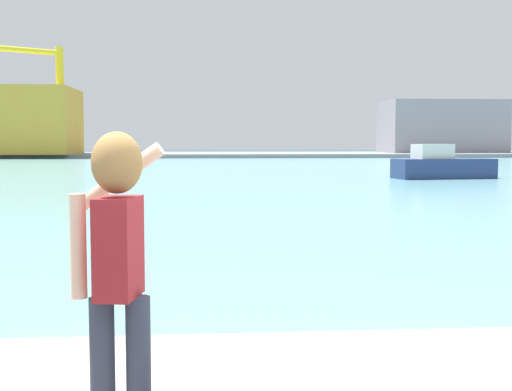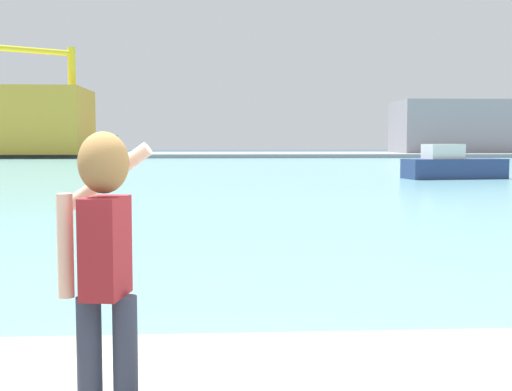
{
  "view_description": "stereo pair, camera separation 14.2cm",
  "coord_description": "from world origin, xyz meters",
  "px_view_note": "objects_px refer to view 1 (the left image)",
  "views": [
    {
      "loc": [
        -0.39,
        -3.95,
        2.23
      ],
      "look_at": [
        0.26,
        4.14,
        1.58
      ],
      "focal_mm": 48.54,
      "sensor_mm": 36.0,
      "label": 1
    },
    {
      "loc": [
        -0.25,
        -3.96,
        2.23
      ],
      "look_at": [
        0.26,
        4.14,
        1.58
      ],
      "focal_mm": 48.54,
      "sensor_mm": 36.0,
      "label": 2
    }
  ],
  "objects_px": {
    "port_crane": "(49,87)",
    "warehouse_left": "(18,121)",
    "warehouse_right": "(441,127)",
    "boat_moored": "(442,166)",
    "person_photographer": "(117,254)"
  },
  "relations": [
    {
      "from": "boat_moored",
      "to": "port_crane",
      "type": "bearing_deg",
      "value": 114.74
    },
    {
      "from": "warehouse_right",
      "to": "boat_moored",
      "type": "bearing_deg",
      "value": -109.5
    },
    {
      "from": "warehouse_left",
      "to": "warehouse_right",
      "type": "xyz_separation_m",
      "value": [
        57.83,
        6.21,
        -0.5
      ]
    },
    {
      "from": "warehouse_left",
      "to": "port_crane",
      "type": "xyz_separation_m",
      "value": [
        4.03,
        -0.23,
        4.34
      ]
    },
    {
      "from": "warehouse_right",
      "to": "port_crane",
      "type": "relative_size",
      "value": 1.19
    },
    {
      "from": "warehouse_left",
      "to": "warehouse_right",
      "type": "height_order",
      "value": "warehouse_left"
    },
    {
      "from": "warehouse_right",
      "to": "person_photographer",
      "type": "bearing_deg",
      "value": -110.56
    },
    {
      "from": "boat_moored",
      "to": "warehouse_right",
      "type": "xyz_separation_m",
      "value": [
        20.65,
        58.32,
        3.42
      ]
    },
    {
      "from": "warehouse_left",
      "to": "warehouse_right",
      "type": "distance_m",
      "value": 58.17
    },
    {
      "from": "boat_moored",
      "to": "warehouse_left",
      "type": "bearing_deg",
      "value": 117.68
    },
    {
      "from": "person_photographer",
      "to": "warehouse_right",
      "type": "distance_m",
      "value": 100.0
    },
    {
      "from": "boat_moored",
      "to": "warehouse_left",
      "type": "height_order",
      "value": "warehouse_left"
    },
    {
      "from": "boat_moored",
      "to": "port_crane",
      "type": "height_order",
      "value": "port_crane"
    },
    {
      "from": "port_crane",
      "to": "warehouse_left",
      "type": "bearing_deg",
      "value": 176.79
    },
    {
      "from": "person_photographer",
      "to": "boat_moored",
      "type": "xyz_separation_m",
      "value": [
        14.46,
        35.27,
        -0.85
      ]
    }
  ]
}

